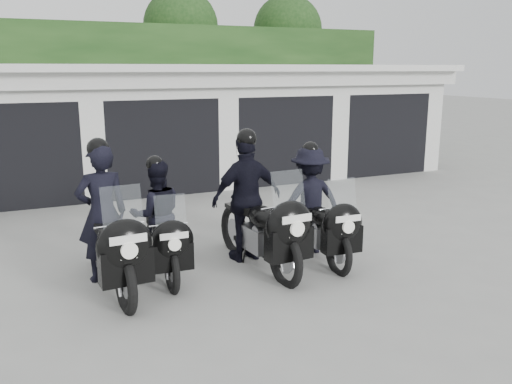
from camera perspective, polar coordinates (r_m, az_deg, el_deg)
name	(u,v)px	position (r m, az deg, el deg)	size (l,w,h in m)	color
ground	(267,277)	(7.74, 1.11, -8.93)	(80.00, 80.00, 0.00)	gray
garage_block	(139,124)	(14.95, -12.21, 7.04)	(16.40, 6.80, 2.96)	silver
background_vegetation	(118,71)	(19.72, -14.36, 12.21)	(20.00, 3.90, 5.80)	#173513
police_bike_a	(108,229)	(7.39, -15.29, -3.82)	(0.79, 2.35, 2.05)	black
police_bike_b	(159,223)	(7.86, -10.15, -3.21)	(0.81, 1.98, 1.72)	black
police_bike_c	(253,207)	(8.01, -0.30, -1.55)	(1.18, 2.39, 2.08)	black
police_bike_d	(314,207)	(8.44, 6.10, -1.56)	(1.13, 2.11, 1.83)	black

